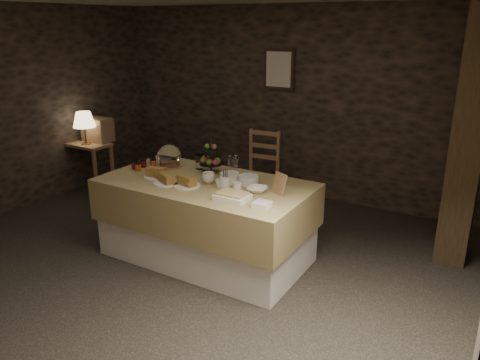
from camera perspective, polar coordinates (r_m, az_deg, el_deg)
The scene contains 28 objects.
ground_plane at distance 4.97m, azimuth -7.04°, elevation -9.81°, with size 5.50×5.00×0.01m, color black.
room_shell at distance 4.45m, azimuth -7.83°, elevation 8.19°, with size 5.52×5.02×2.60m.
buffet_table at distance 4.83m, azimuth -4.18°, elevation -4.21°, with size 2.12×1.13×0.84m.
console_table at distance 7.11m, azimuth -18.07°, elevation 3.29°, with size 0.67×0.38×0.71m.
table_lamp at distance 6.94m, azimuth -18.50°, elevation 6.96°, with size 0.31×0.31×0.46m.
wine_rack at distance 7.12m, azimuth -16.97°, elevation 5.91°, with size 0.42×0.26×0.34m, color #8F633E.
chair at distance 6.34m, azimuth 2.63°, elevation 1.01°, with size 0.51×0.49×0.77m.
timber_column at distance 5.02m, azimuth 26.12°, elevation 4.59°, with size 0.30×0.30×2.60m, color black.
framed_picture at distance 6.58m, azimuth 4.79°, elevation 13.30°, with size 0.45×0.04×0.55m.
plate_stack_a at distance 4.65m, azimuth -1.28°, elevation 0.30°, with size 0.19×0.19×0.10m, color white.
plate_stack_b at distance 4.61m, azimuth 1.03°, elevation 0.01°, with size 0.20×0.20×0.09m, color white.
cutlery_holder at distance 4.48m, azimuth -1.81°, elevation -0.30°, with size 0.10×0.10×0.12m, color white.
cup_a at distance 4.65m, azimuth -3.86°, elevation 0.28°, with size 0.13×0.13×0.10m, color white.
cup_b at distance 4.51m, azimuth -2.48°, elevation -0.45°, with size 0.09×0.09×0.08m, color white.
mug_c at distance 4.70m, azimuth -3.76°, elevation 0.42°, with size 0.09×0.09×0.10m, color white.
mug_d at distance 4.40m, azimuth -0.39°, elevation -0.85°, with size 0.08×0.08×0.09m, color white.
bowl at distance 4.40m, azimuth 2.10°, elevation -1.18°, with size 0.19×0.19×0.05m, color white.
cake_dome at distance 5.22m, azimuth -8.61°, elevation 2.74°, with size 0.26×0.26×0.26m.
fruit_stand at distance 4.95m, azimuth -3.58°, elevation 2.45°, with size 0.25×0.25×0.35m.
bread_platter_left at distance 4.88m, azimuth -10.18°, elevation 0.77°, with size 0.26×0.26×0.11m.
bread_platter_center at distance 4.67m, azimuth -8.97°, elevation 0.01°, with size 0.26×0.26×0.11m.
bread_platter_right at distance 4.57m, azimuth -6.51°, elevation -0.29°, with size 0.26×0.26×0.11m.
jam_jars at distance 5.26m, azimuth -11.60°, elevation 1.93°, with size 0.20×0.32×0.07m.
tart_dish at distance 4.21m, azimuth -0.95°, elevation -1.99°, with size 0.30×0.22×0.07m.
square_dish at distance 4.05m, azimuth 2.69°, elevation -3.00°, with size 0.14×0.14×0.04m, color white.
menu_frame at distance 4.35m, azimuth 4.78°, elevation -0.55°, with size 0.17×0.02×0.22m, color #8F633E.
storage_jar_a at distance 5.10m, azimuth -4.89°, elevation 2.23°, with size 0.10×0.10×0.16m, color white.
storage_jar_b at distance 5.04m, azimuth -4.12°, elevation 1.95°, with size 0.09×0.09×0.14m, color white.
Camera 1 is at (2.74, -3.41, 2.35)m, focal length 35.00 mm.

